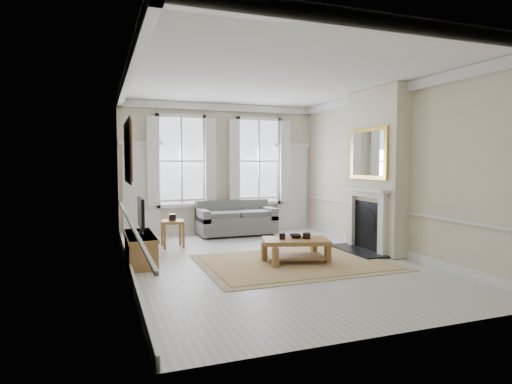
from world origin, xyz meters
name	(u,v)px	position (x,y,z in m)	size (l,w,h in m)	color
floor	(272,262)	(0.00, 0.00, 0.00)	(7.20, 7.20, 0.00)	#B7B5AD
ceiling	(273,79)	(0.00, 0.00, 3.40)	(7.20, 7.20, 0.00)	white
back_wall	(221,169)	(0.00, 3.60, 1.70)	(5.20, 5.20, 0.00)	beige
left_wall	(127,173)	(-2.60, 0.00, 1.70)	(7.20, 7.20, 0.00)	beige
right_wall	(389,171)	(2.60, 0.00, 1.70)	(7.20, 7.20, 0.00)	beige
window_left	(182,161)	(-1.05, 3.55, 1.90)	(1.26, 0.20, 2.20)	#B2BCC6
window_right	(259,161)	(1.05, 3.55, 1.90)	(1.26, 0.20, 2.20)	#B2BCC6
door_left	(142,191)	(-2.05, 3.56, 1.15)	(0.90, 0.08, 2.30)	silver
door_right	(292,188)	(2.05, 3.56, 1.15)	(0.90, 0.08, 2.30)	silver
painting	(128,152)	(-2.56, 0.30, 2.05)	(0.05, 1.66, 1.06)	#C68B21
chimney_breast	(376,170)	(2.43, 0.20, 1.70)	(0.35, 1.70, 3.38)	beige
hearth	(357,251)	(2.00, 0.20, 0.03)	(0.55, 1.50, 0.05)	black
fireplace	(366,217)	(2.20, 0.20, 0.73)	(0.21, 1.45, 1.33)	silver
mirror	(368,154)	(2.21, 0.20, 2.05)	(0.06, 1.26, 1.06)	gold
sofa	(236,221)	(0.25, 3.11, 0.37)	(1.96, 0.95, 0.88)	#605F5D
side_table	(172,225)	(-1.54, 2.07, 0.48)	(0.55, 0.55, 0.59)	brown
rug	(296,262)	(0.37, -0.22, 0.01)	(3.50, 2.60, 0.02)	#A48B55
coffee_table	(296,243)	(0.37, -0.22, 0.37)	(1.36, 1.02, 0.45)	brown
ceramic_pot_a	(282,236)	(0.12, -0.17, 0.51)	(0.12, 0.12, 0.12)	black
ceramic_pot_b	(307,236)	(0.57, -0.27, 0.51)	(0.15, 0.15, 0.11)	black
bowl	(296,236)	(0.42, -0.12, 0.48)	(0.26, 0.26, 0.06)	black
tv_stand	(140,249)	(-2.34, 0.78, 0.27)	(0.48, 1.51, 0.54)	brown
tv	(141,213)	(-2.32, 0.78, 0.93)	(0.08, 0.90, 0.68)	black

